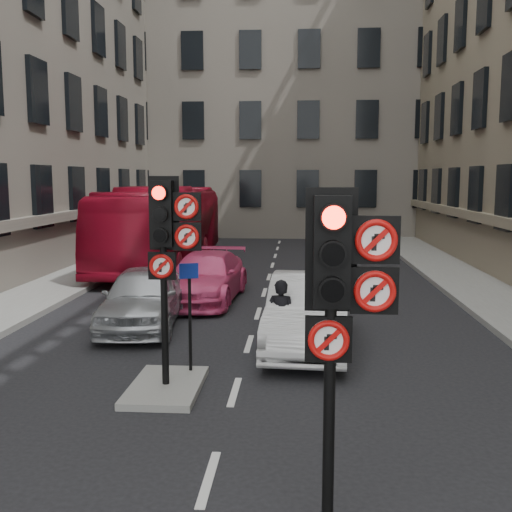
# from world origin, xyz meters

# --- Properties ---
(pavement_left) EXTENTS (3.00, 50.00, 0.16)m
(pavement_left) POSITION_xyz_m (-7.20, 12.00, 0.08)
(pavement_left) COLOR gray
(pavement_left) RESTS_ON ground
(centre_island) EXTENTS (1.20, 2.00, 0.12)m
(centre_island) POSITION_xyz_m (-1.20, 5.00, 0.06)
(centre_island) COLOR gray
(centre_island) RESTS_ON ground
(building_far) EXTENTS (30.00, 14.00, 20.00)m
(building_far) POSITION_xyz_m (0.00, 38.00, 10.00)
(building_far) COLOR slate
(building_far) RESTS_ON ground
(signal_near) EXTENTS (0.91, 0.40, 3.58)m
(signal_near) POSITION_xyz_m (1.49, 0.99, 2.58)
(signal_near) COLOR black
(signal_near) RESTS_ON ground
(signal_far) EXTENTS (0.91, 0.40, 3.58)m
(signal_far) POSITION_xyz_m (-1.11, 4.99, 2.70)
(signal_far) COLOR black
(signal_far) RESTS_ON centre_island
(car_silver) EXTENTS (2.09, 4.50, 1.49)m
(car_silver) POSITION_xyz_m (-2.73, 9.35, 0.75)
(car_silver) COLOR #B3B6BB
(car_silver) RESTS_ON ground
(car_white) EXTENTS (1.96, 4.83, 1.56)m
(car_white) POSITION_xyz_m (1.31, 7.89, 0.78)
(car_white) COLOR silver
(car_white) RESTS_ON ground
(car_pink) EXTENTS (2.31, 5.02, 1.42)m
(car_pink) POSITION_xyz_m (-1.68, 12.60, 0.71)
(car_pink) COLOR #E6437E
(car_pink) RESTS_ON ground
(bus_red) EXTENTS (3.00, 11.92, 3.31)m
(bus_red) POSITION_xyz_m (-4.50, 19.40, 1.65)
(bus_red) COLOR maroon
(bus_red) RESTS_ON ground
(motorcycle) EXTENTS (0.53, 1.60, 0.95)m
(motorcycle) POSITION_xyz_m (1.49, 8.96, 0.48)
(motorcycle) COLOR black
(motorcycle) RESTS_ON ground
(motorcyclist) EXTENTS (0.66, 0.51, 1.63)m
(motorcyclist) POSITION_xyz_m (0.73, 7.02, 0.81)
(motorcyclist) COLOR black
(motorcyclist) RESTS_ON ground
(info_sign) EXTENTS (0.34, 0.15, 2.01)m
(info_sign) POSITION_xyz_m (-0.90, 5.73, 1.42)
(info_sign) COLOR black
(info_sign) RESTS_ON centre_island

